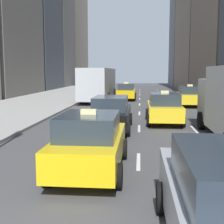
# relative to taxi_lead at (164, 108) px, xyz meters

# --- Properties ---
(sidewalk_left) EXTENTS (8.00, 66.00, 0.15)m
(sidewalk_left) POSITION_rel_taxi_lead_xyz_m (-11.00, 11.17, -0.81)
(sidewalk_left) COLOR #9E9E99
(sidewalk_left) RESTS_ON ground
(lane_markings) EXTENTS (5.72, 56.00, 0.01)m
(lane_markings) POSITION_rel_taxi_lead_xyz_m (-1.40, 7.17, -0.87)
(lane_markings) COLOR white
(lane_markings) RESTS_ON ground
(taxi_lead) EXTENTS (2.02, 4.40, 1.87)m
(taxi_lead) POSITION_rel_taxi_lead_xyz_m (0.00, 0.00, 0.00)
(taxi_lead) COLOR yellow
(taxi_lead) RESTS_ON ground
(taxi_second) EXTENTS (2.02, 4.40, 1.87)m
(taxi_second) POSITION_rel_taxi_lead_xyz_m (2.80, 9.15, 0.00)
(taxi_second) COLOR yellow
(taxi_second) RESTS_ON ground
(taxi_third) EXTENTS (2.02, 4.40, 1.87)m
(taxi_third) POSITION_rel_taxi_lead_xyz_m (-2.80, 14.57, 0.00)
(taxi_third) COLOR yellow
(taxi_third) RESTS_ON ground
(taxi_fourth) EXTENTS (2.02, 4.40, 1.87)m
(taxi_fourth) POSITION_rel_taxi_lead_xyz_m (-2.80, -9.01, 0.00)
(taxi_fourth) COLOR yellow
(taxi_fourth) RESTS_ON ground
(sedan_silver_behind) EXTENTS (2.02, 4.96, 1.71)m
(sedan_silver_behind) POSITION_rel_taxi_lead_xyz_m (-2.80, -2.41, -0.01)
(sedan_silver_behind) COLOR black
(sedan_silver_behind) RESTS_ON ground
(city_bus) EXTENTS (2.80, 11.61, 3.25)m
(city_bus) POSITION_rel_taxi_lead_xyz_m (-5.61, 14.15, 0.91)
(city_bus) COLOR #B7BCC1
(city_bus) RESTS_ON ground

